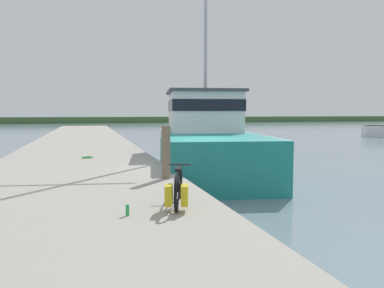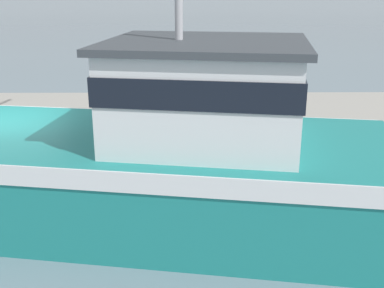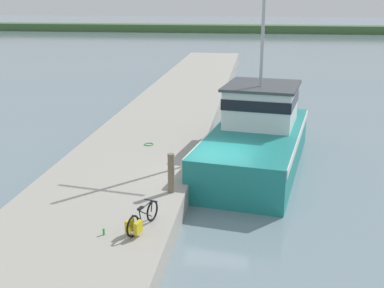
{
  "view_description": "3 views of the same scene",
  "coord_description": "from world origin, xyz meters",
  "px_view_note": "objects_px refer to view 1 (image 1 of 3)",
  "views": [
    {
      "loc": [
        -3.46,
        -11.58,
        2.55
      ],
      "look_at": [
        -0.01,
        0.73,
        1.48
      ],
      "focal_mm": 35.0,
      "sensor_mm": 36.0,
      "label": 1
    },
    {
      "loc": [
        10.06,
        3.99,
        4.45
      ],
      "look_at": [
        0.18,
        4.07,
        1.16
      ],
      "focal_mm": 45.0,
      "sensor_mm": 36.0,
      "label": 2
    },
    {
      "loc": [
        1.32,
        -17.17,
        7.33
      ],
      "look_at": [
        -1.44,
        2.9,
        1.05
      ],
      "focal_mm": 45.0,
      "sensor_mm": 36.0,
      "label": 3
    }
  ],
  "objects_px": {
    "bicycle_touring": "(178,189)",
    "water_bottle_by_bike": "(127,210)",
    "mooring_post": "(166,152)",
    "fishing_boat_main": "(206,140)"
  },
  "relations": [
    {
      "from": "bicycle_touring",
      "to": "water_bottle_by_bike",
      "type": "relative_size",
      "value": 8.84
    },
    {
      "from": "fishing_boat_main",
      "to": "mooring_post",
      "type": "xyz_separation_m",
      "value": [
        -2.91,
        -5.66,
        0.15
      ]
    },
    {
      "from": "mooring_post",
      "to": "bicycle_touring",
      "type": "bearing_deg",
      "value": -97.48
    },
    {
      "from": "bicycle_touring",
      "to": "mooring_post",
      "type": "distance_m",
      "value": 3.0
    },
    {
      "from": "bicycle_touring",
      "to": "mooring_post",
      "type": "bearing_deg",
      "value": 99.7
    },
    {
      "from": "mooring_post",
      "to": "water_bottle_by_bike",
      "type": "bearing_deg",
      "value": -112.11
    },
    {
      "from": "fishing_boat_main",
      "to": "mooring_post",
      "type": "height_order",
      "value": "fishing_boat_main"
    },
    {
      "from": "water_bottle_by_bike",
      "to": "mooring_post",
      "type": "bearing_deg",
      "value": 67.89
    },
    {
      "from": "bicycle_touring",
      "to": "fishing_boat_main",
      "type": "bearing_deg",
      "value": 86.2
    },
    {
      "from": "mooring_post",
      "to": "water_bottle_by_bike",
      "type": "distance_m",
      "value": 3.65
    }
  ]
}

